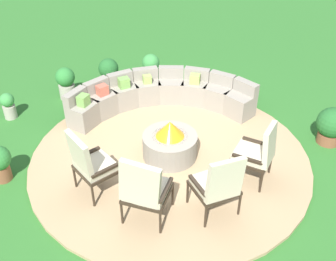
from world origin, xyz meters
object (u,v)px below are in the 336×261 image
object	(u,v)px
potted_plant_4	(109,72)
potted_plant_5	(66,82)
lounge_chair_front_left	(90,163)
lounge_chair_back_left	(218,184)
curved_stone_bench	(160,96)
potted_plant_1	(8,105)
fire_pit	(170,143)
lounge_chair_back_right	(258,152)
potted_plant_2	(332,125)
potted_plant_0	(151,67)
lounge_chair_front_right	(145,189)

from	to	relation	value
potted_plant_4	potted_plant_5	world-z (taller)	potted_plant_5
lounge_chair_front_left	lounge_chair_back_left	world-z (taller)	lounge_chair_front_left
curved_stone_bench	potted_plant_1	world-z (taller)	curved_stone_bench
fire_pit	lounge_chair_back_right	bearing A→B (deg)	-32.87
potted_plant_1	potted_plant_2	world-z (taller)	potted_plant_2
lounge_chair_back_right	potted_plant_2	distance (m)	1.88
potted_plant_0	curved_stone_bench	bearing A→B (deg)	-89.69
lounge_chair_front_left	lounge_chair_back_left	bearing A→B (deg)	36.93
lounge_chair_front_right	lounge_chair_back_right	bearing A→B (deg)	44.78
potted_plant_0	potted_plant_4	distance (m)	0.96
lounge_chair_front_right	potted_plant_4	world-z (taller)	lounge_chair_front_right
potted_plant_0	potted_plant_4	size ratio (longest dim) A/B	0.99
fire_pit	lounge_chair_front_left	bearing A→B (deg)	-152.46
lounge_chair_front_right	potted_plant_4	bearing A→B (deg)	121.95
lounge_chair_front_left	potted_plant_2	bearing A→B (deg)	68.58
fire_pit	potted_plant_5	bearing A→B (deg)	127.12
potted_plant_1	potted_plant_2	size ratio (longest dim) A/B	0.77
lounge_chair_back_left	potted_plant_0	world-z (taller)	lounge_chair_back_left
fire_pit	potted_plant_0	bearing A→B (deg)	89.07
potted_plant_1	potted_plant_4	size ratio (longest dim) A/B	0.81
lounge_chair_back_right	curved_stone_bench	bearing A→B (deg)	63.45
potted_plant_4	potted_plant_5	xyz separation A→B (m)	(-0.91, -0.37, 0.02)
lounge_chair_front_left	potted_plant_0	world-z (taller)	lounge_chair_front_left
lounge_chair_front_right	potted_plant_1	distance (m)	3.95
lounge_chair_back_left	potted_plant_2	world-z (taller)	lounge_chair_back_left
curved_stone_bench	lounge_chair_front_right	size ratio (longest dim) A/B	3.17
lounge_chair_front_right	lounge_chair_front_left	bearing A→B (deg)	164.10
curved_stone_bench	potted_plant_0	world-z (taller)	curved_stone_bench
potted_plant_0	potted_plant_1	bearing A→B (deg)	-159.81
potted_plant_0	fire_pit	bearing A→B (deg)	-90.93
lounge_chair_front_left	potted_plant_4	size ratio (longest dim) A/B	1.66
lounge_chair_back_right	potted_plant_4	bearing A→B (deg)	67.88
curved_stone_bench	lounge_chair_front_left	distance (m)	2.64
curved_stone_bench	potted_plant_4	size ratio (longest dim) A/B	5.50
potted_plant_5	potted_plant_1	bearing A→B (deg)	-150.95
lounge_chair_back_left	potted_plant_0	size ratio (longest dim) A/B	1.63
fire_pit	potted_plant_1	size ratio (longest dim) A/B	1.71
curved_stone_bench	lounge_chair_front_right	world-z (taller)	lounge_chair_front_right
lounge_chair_back_right	potted_plant_1	xyz separation A→B (m)	(-4.15, 2.59, -0.31)
lounge_chair_back_left	lounge_chair_back_right	bearing A→B (deg)	21.22
potted_plant_1	potted_plant_5	size ratio (longest dim) A/B	0.77
potted_plant_1	potted_plant_0	bearing A→B (deg)	20.19
lounge_chair_front_left	potted_plant_5	size ratio (longest dim) A/B	1.57
potted_plant_4	potted_plant_2	bearing A→B (deg)	-36.01
curved_stone_bench	potted_plant_2	size ratio (longest dim) A/B	5.23
lounge_chair_back_left	curved_stone_bench	bearing A→B (deg)	81.13
curved_stone_bench	potted_plant_1	distance (m)	2.98
lounge_chair_back_right	potted_plant_2	size ratio (longest dim) A/B	1.48
curved_stone_bench	lounge_chair_front_left	size ratio (longest dim) A/B	3.32
lounge_chair_back_left	potted_plant_5	distance (m)	4.43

